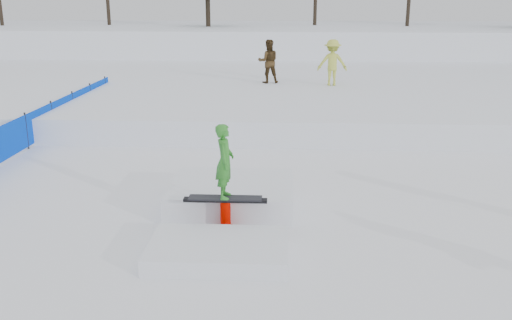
{
  "coord_description": "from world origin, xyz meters",
  "views": [
    {
      "loc": [
        1.09,
        -9.33,
        4.4
      ],
      "look_at": [
        0.5,
        2.0,
        1.1
      ],
      "focal_mm": 40.0,
      "sensor_mm": 36.0,
      "label": 1
    }
  ],
  "objects_px": {
    "safety_fence": "(26,131)",
    "walker_olive": "(268,61)",
    "jib_rail_feature": "(229,205)",
    "walker_ygreen": "(332,63)"
  },
  "relations": [
    {
      "from": "safety_fence",
      "to": "walker_olive",
      "type": "xyz_separation_m",
      "value": [
        6.85,
        8.17,
        1.15
      ]
    },
    {
      "from": "jib_rail_feature",
      "to": "walker_ygreen",
      "type": "bearing_deg",
      "value": 76.78
    },
    {
      "from": "walker_ygreen",
      "to": "jib_rail_feature",
      "type": "bearing_deg",
      "value": 78.77
    },
    {
      "from": "safety_fence",
      "to": "walker_olive",
      "type": "bearing_deg",
      "value": 50.04
    },
    {
      "from": "safety_fence",
      "to": "walker_ygreen",
      "type": "xyz_separation_m",
      "value": [
        9.48,
        7.64,
        1.18
      ]
    },
    {
      "from": "jib_rail_feature",
      "to": "safety_fence",
      "type": "bearing_deg",
      "value": 141.36
    },
    {
      "from": "walker_olive",
      "to": "jib_rail_feature",
      "type": "relative_size",
      "value": 0.41
    },
    {
      "from": "safety_fence",
      "to": "walker_ygreen",
      "type": "height_order",
      "value": "walker_ygreen"
    },
    {
      "from": "safety_fence",
      "to": "walker_olive",
      "type": "height_order",
      "value": "walker_olive"
    },
    {
      "from": "safety_fence",
      "to": "jib_rail_feature",
      "type": "relative_size",
      "value": 3.64
    }
  ]
}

